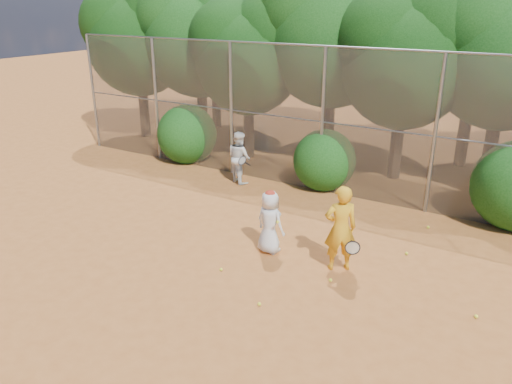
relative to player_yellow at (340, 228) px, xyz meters
The scene contains 22 objects.
ground 2.58m from the player_yellow, 119.61° to the right, with size 80.00×80.00×0.00m, color #9F5724.
fence_back 4.27m from the player_yellow, 108.67° to the left, with size 20.05×0.09×4.03m.
tree_0 12.56m from the player_yellow, 150.86° to the left, with size 4.38×3.81×6.00m.
tree_1 10.88m from the player_yellow, 141.67° to the left, with size 4.64×4.03×6.35m.
tree_2 8.48m from the player_yellow, 134.58° to the left, with size 3.99×3.47×5.47m.
tree_3 8.21m from the player_yellow, 114.95° to the left, with size 4.89×4.26×6.70m.
tree_4 6.80m from the player_yellow, 95.99° to the left, with size 4.19×3.64×5.73m.
tree_5 7.84m from the player_yellow, 74.98° to the left, with size 4.51×3.92×6.17m.
tree_9 13.10m from the player_yellow, 136.28° to the left, with size 4.83×4.20×6.62m.
tree_10 10.53m from the player_yellow, 114.80° to the left, with size 5.15×4.48×7.06m.
tree_11 9.18m from the player_yellow, 84.23° to the left, with size 4.64×4.03×6.35m.
bush_0 8.33m from the player_yellow, 149.77° to the left, with size 2.00×2.00×2.00m, color #114210.
bush_1 4.73m from the player_yellow, 117.65° to the left, with size 1.80×1.80×1.80m, color #114210.
player_yellow is the anchor object (origin of this frame).
player_teen 1.58m from the player_yellow, behind, with size 0.75×0.55×1.42m.
player_white 5.60m from the player_yellow, 143.99° to the left, with size 0.94×0.87×1.55m.
ball_0 1.03m from the player_yellow, 82.09° to the right, with size 0.07×0.07×0.07m, color yellow.
ball_1 1.88m from the player_yellow, 51.10° to the left, with size 0.07×0.07×0.07m, color yellow.
ball_2 2.27m from the player_yellow, 109.17° to the right, with size 0.07×0.07×0.07m, color yellow.
ball_3 2.86m from the player_yellow, ahead, with size 0.07×0.07×0.07m, color yellow.
ball_4 2.54m from the player_yellow, 146.17° to the right, with size 0.07×0.07×0.07m, color yellow.
ball_5 3.21m from the player_yellow, 68.74° to the left, with size 0.07×0.07×0.07m, color yellow.
Camera 1 is at (4.40, -6.41, 5.14)m, focal length 35.00 mm.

